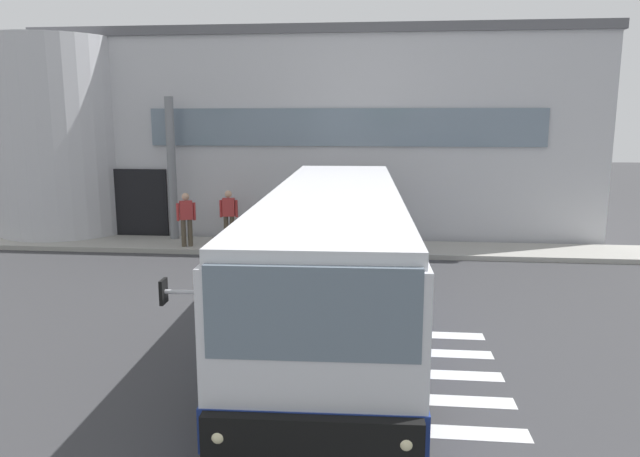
# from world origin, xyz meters

# --- Properties ---
(ground_plane) EXTENTS (80.00, 90.00, 0.02)m
(ground_plane) POSITION_xyz_m (0.00, 0.00, -0.01)
(ground_plane) COLOR #353538
(ground_plane) RESTS_ON ground
(bay_paint_stripes) EXTENTS (4.40, 3.96, 0.01)m
(bay_paint_stripes) POSITION_xyz_m (2.00, -4.20, 0.00)
(bay_paint_stripes) COLOR silver
(bay_paint_stripes) RESTS_ON ground
(terminal_building) EXTENTS (20.55, 13.80, 7.02)m
(terminal_building) POSITION_xyz_m (-0.68, 11.57, 3.50)
(terminal_building) COLOR #B7B7BC
(terminal_building) RESTS_ON ground
(boarding_curb) EXTENTS (22.75, 2.00, 0.15)m
(boarding_curb) POSITION_xyz_m (0.00, 4.80, 0.07)
(boarding_curb) COLOR #9E9B93
(boarding_curb) RESTS_ON ground
(entry_support_column) EXTENTS (0.28, 0.28, 4.62)m
(entry_support_column) POSITION_xyz_m (-4.57, 5.40, 2.46)
(entry_support_column) COLOR slate
(entry_support_column) RESTS_ON boarding_curb
(bus_main_foreground) EXTENTS (3.02, 11.94, 2.70)m
(bus_main_foreground) POSITION_xyz_m (1.30, -1.55, 1.34)
(bus_main_foreground) COLOR silver
(bus_main_foreground) RESTS_ON ground
(passenger_near_column) EXTENTS (0.54, 0.48, 1.68)m
(passenger_near_column) POSITION_xyz_m (-3.78, 4.30, 1.11)
(passenger_near_column) COLOR #4C4233
(passenger_near_column) RESTS_ON boarding_curb
(passenger_by_doorway) EXTENTS (0.59, 0.25, 1.68)m
(passenger_by_doorway) POSITION_xyz_m (-2.61, 5.02, 1.08)
(passenger_by_doorway) COLOR #4C4233
(passenger_by_doorway) RESTS_ON boarding_curb
(safety_bollard_yellow) EXTENTS (0.18, 0.18, 0.90)m
(safety_bollard_yellow) POSITION_xyz_m (-1.18, 3.60, 0.45)
(safety_bollard_yellow) COLOR yellow
(safety_bollard_yellow) RESTS_ON ground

